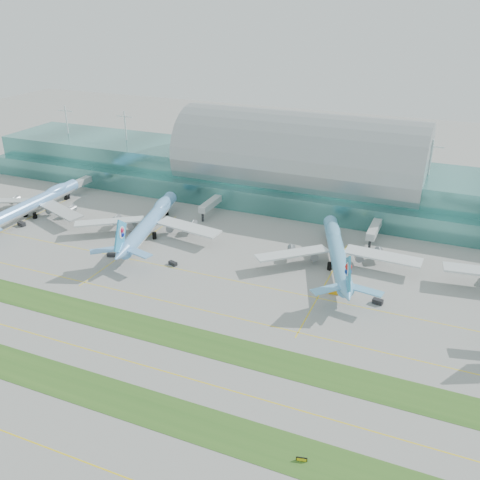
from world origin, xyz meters
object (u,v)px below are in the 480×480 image
at_px(terminal, 298,172).
at_px(airliner_b, 150,221).
at_px(airliner_c, 337,250).
at_px(taxiway_sign_east, 302,459).
at_px(airliner_a, 35,203).

xyz_separation_m(terminal, airliner_b, (-45.05, -65.20, -8.02)).
bearing_deg(airliner_c, taxiway_sign_east, -99.92).
xyz_separation_m(airliner_b, airliner_c, (79.87, 2.92, -0.19)).
height_order(airliner_a, taxiway_sign_east, airliner_a).
relative_size(terminal, airliner_a, 4.87).
bearing_deg(terminal, airliner_a, -147.83).
height_order(terminal, airliner_a, terminal).
bearing_deg(airliner_a, terminal, 31.42).
bearing_deg(airliner_a, airliner_b, 0.78).
relative_size(airliner_b, airliner_c, 1.06).
distance_m(airliner_a, taxiway_sign_east, 181.19).
distance_m(airliner_a, airliner_b, 61.24).
bearing_deg(airliner_c, airliner_a, 162.72).
bearing_deg(terminal, airliner_b, -124.64).
bearing_deg(airliner_a, taxiway_sign_east, -30.93).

